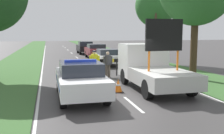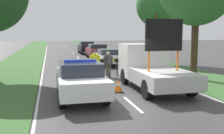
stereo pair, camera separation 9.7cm
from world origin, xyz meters
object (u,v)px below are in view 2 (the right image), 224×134
(road_barrier, at_px, (100,62))
(traffic_cone_centre_front, at_px, (63,80))
(utility_pole, at_px, (157,11))
(pedestrian_civilian, at_px, (108,62))
(roadside_tree_mid_left, at_px, (156,6))
(work_truck, at_px, (151,67))
(queued_car_sedan_black, at_px, (86,47))
(queued_car_wagon_maroon, at_px, (97,51))
(police_officer, at_px, (95,62))
(traffic_cone_near_police, at_px, (118,86))
(queued_car_van_white, at_px, (108,57))
(police_car, at_px, (80,79))

(road_barrier, relative_size, traffic_cone_centre_front, 5.29)
(road_barrier, relative_size, utility_pole, 0.32)
(pedestrian_civilian, height_order, roadside_tree_mid_left, roadside_tree_mid_left)
(work_truck, bearing_deg, pedestrian_civilian, -69.10)
(traffic_cone_centre_front, height_order, queued_car_sedan_black, queued_car_sedan_black)
(queued_car_wagon_maroon, relative_size, queued_car_sedan_black, 1.00)
(police_officer, xyz_separation_m, queued_car_sedan_black, (2.19, 19.43, -0.19))
(traffic_cone_centre_front, relative_size, queued_car_sedan_black, 0.12)
(roadside_tree_mid_left, xyz_separation_m, utility_pole, (-0.57, -1.45, -0.60))
(road_barrier, relative_size, traffic_cone_near_police, 4.59)
(queued_car_sedan_black, relative_size, utility_pole, 0.50)
(work_truck, height_order, traffic_cone_centre_front, work_truck)
(work_truck, bearing_deg, queued_car_wagon_maroon, -92.01)
(traffic_cone_near_police, distance_m, utility_pole, 11.60)
(queued_car_wagon_maroon, bearing_deg, utility_pole, 117.59)
(queued_car_van_white, xyz_separation_m, utility_pole, (3.96, -0.87, 3.79))
(police_car, xyz_separation_m, police_officer, (1.33, 4.04, 0.23))
(road_barrier, height_order, queued_car_sedan_black, queued_car_sedan_black)
(work_truck, xyz_separation_m, utility_pole, (3.87, 8.49, 3.45))
(road_barrier, bearing_deg, queued_car_sedan_black, 88.73)
(pedestrian_civilian, distance_m, traffic_cone_near_police, 4.16)
(traffic_cone_centre_front, xyz_separation_m, queued_car_wagon_maroon, (4.39, 14.16, 0.56))
(utility_pole, bearing_deg, queued_car_sedan_black, 106.45)
(traffic_cone_near_police, bearing_deg, police_car, -162.21)
(road_barrier, distance_m, traffic_cone_centre_front, 3.48)
(work_truck, xyz_separation_m, police_officer, (-2.38, 2.80, -0.03))
(police_car, height_order, traffic_cone_near_police, police_car)
(police_officer, height_order, roadside_tree_mid_left, roadside_tree_mid_left)
(work_truck, height_order, police_officer, work_truck)
(roadside_tree_mid_left, bearing_deg, pedestrian_civilian, -132.03)
(work_truck, relative_size, pedestrian_civilian, 3.27)
(queued_car_sedan_black, bearing_deg, traffic_cone_near_police, 85.78)
(police_car, relative_size, roadside_tree_mid_left, 0.68)
(road_barrier, bearing_deg, utility_pole, 42.25)
(queued_car_van_white, bearing_deg, traffic_cone_centre_front, 61.45)
(police_officer, bearing_deg, traffic_cone_centre_front, 20.98)
(traffic_cone_centre_front, bearing_deg, queued_car_wagon_maroon, 72.76)
(queued_car_wagon_maroon, height_order, roadside_tree_mid_left, roadside_tree_mid_left)
(road_barrier, xyz_separation_m, police_officer, (-0.53, -1.17, 0.13))
(traffic_cone_centre_front, bearing_deg, utility_pole, 40.11)
(police_officer, xyz_separation_m, pedestrian_civilian, (0.95, 0.63, -0.09))
(road_barrier, bearing_deg, queued_car_wagon_maroon, 84.63)
(work_truck, bearing_deg, queued_car_van_white, -91.17)
(police_car, bearing_deg, road_barrier, 66.17)
(queued_car_sedan_black, bearing_deg, traffic_cone_centre_front, 78.69)
(police_officer, bearing_deg, traffic_cone_near_police, 87.39)
(police_officer, relative_size, pedestrian_civilian, 1.09)
(police_officer, relative_size, roadside_tree_mid_left, 0.25)
(queued_car_van_white, bearing_deg, work_truck, 90.55)
(police_car, height_order, utility_pole, utility_pole)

